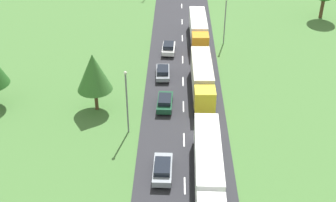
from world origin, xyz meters
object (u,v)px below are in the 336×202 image
object	(u,v)px
truck_third	(198,29)
lamppost_second	(127,99)
truck_second	(202,78)
car_fifth	(169,48)
truck_lead	(208,166)
car_third	(165,102)
car_fourth	(163,72)
car_second	(163,169)
tree_elm	(94,72)
lamppost_third	(225,19)

from	to	relation	value
truck_third	lamppost_second	bearing A→B (deg)	-109.41
truck_second	car_fifth	size ratio (longest dim) A/B	3.09
truck_lead	car_third	xyz separation A→B (m)	(-4.47, 13.50, -1.30)
car_fourth	car_fifth	size ratio (longest dim) A/B	1.08
car_fourth	lamppost_second	world-z (taller)	lamppost_second
truck_third	car_second	world-z (taller)	truck_third
truck_lead	truck_third	xyz separation A→B (m)	(0.29, 33.23, -0.06)
car_third	car_fifth	size ratio (longest dim) A/B	1.10
car_second	car_third	size ratio (longest dim) A/B	1.04
car_fourth	tree_elm	xyz separation A→B (m)	(-7.78, -8.14, 4.26)
truck_second	truck_lead	bearing A→B (deg)	-90.60
car_third	tree_elm	xyz separation A→B (m)	(-8.26, -0.42, 4.22)
car_fourth	car_fifth	distance (m)	7.56
car_third	car_fourth	xyz separation A→B (m)	(-0.48, 7.71, -0.04)
tree_elm	car_fourth	bearing A→B (deg)	46.28
truck_lead	car_fifth	bearing A→B (deg)	98.53
car_third	lamppost_third	size ratio (longest dim) A/B	0.59
car_second	lamppost_third	distance (m)	32.63
lamppost_third	car_second	bearing A→B (deg)	-105.42
car_fourth	car_fifth	bearing A→B (deg)	85.14
truck_third	car_fifth	xyz separation A→B (m)	(-4.61, -4.49, -1.21)
truck_second	car_second	size ratio (longest dim) A/B	2.69
lamppost_second	lamppost_third	size ratio (longest dim) A/B	1.05
tree_elm	truck_lead	bearing A→B (deg)	-45.75
car_second	lamppost_third	world-z (taller)	lamppost_third
truck_lead	tree_elm	distance (m)	18.48
truck_second	car_fifth	distance (m)	12.46
truck_lead	car_second	distance (m)	4.70
car_second	car_fourth	distance (m)	20.15
tree_elm	car_third	bearing A→B (deg)	2.94
truck_second	lamppost_third	world-z (taller)	lamppost_third
car_third	car_fifth	distance (m)	15.24
lamppost_second	car_second	bearing A→B (deg)	-60.93
truck_lead	car_third	size ratio (longest dim) A/B	3.19
car_second	car_fifth	bearing A→B (deg)	89.85
car_second	car_third	distance (m)	12.43
truck_lead	car_fifth	size ratio (longest dim) A/B	3.51
lamppost_third	lamppost_second	bearing A→B (deg)	-117.93
truck_lead	car_second	bearing A→B (deg)	166.29
car_second	car_fourth	world-z (taller)	car_second
car_second	car_fifth	xyz separation A→B (m)	(0.07, 27.67, 0.03)
car_third	lamppost_third	bearing A→B (deg)	65.19
car_second	truck_lead	bearing A→B (deg)	-13.71
car_fourth	lamppost_second	bearing A→B (deg)	-105.28
car_third	truck_third	bearing A→B (deg)	76.42
lamppost_second	lamppost_third	world-z (taller)	lamppost_second
car_fifth	lamppost_second	bearing A→B (deg)	-101.51
truck_lead	truck_second	size ratio (longest dim) A/B	1.14
truck_lead	truck_third	size ratio (longest dim) A/B	1.14
lamppost_second	truck_lead	bearing A→B (deg)	-44.79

